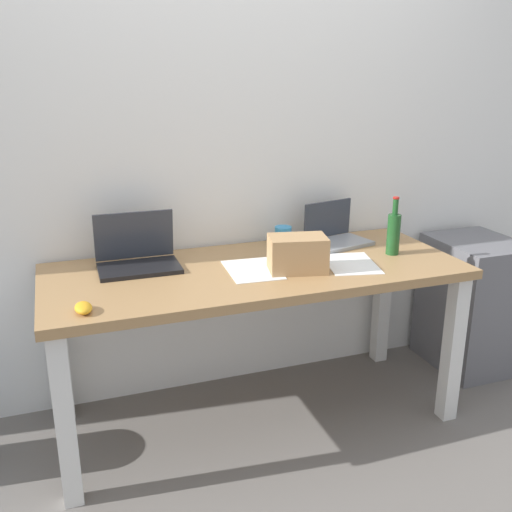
{
  "coord_description": "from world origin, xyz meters",
  "views": [
    {
      "loc": [
        -0.79,
        -2.21,
        1.55
      ],
      "look_at": [
        0.0,
        0.0,
        0.79
      ],
      "focal_mm": 40.61,
      "sensor_mm": 36.0,
      "label": 1
    }
  ],
  "objects_px": {
    "computer_mouse": "(83,308)",
    "coffee_mug": "(283,236)",
    "beer_bottle": "(394,232)",
    "laptop_right": "(336,235)",
    "cardboard_box": "(298,254)",
    "desk": "(256,288)",
    "filing_cabinet": "(472,303)",
    "laptop_left": "(137,256)"
  },
  "relations": [
    {
      "from": "filing_cabinet",
      "to": "laptop_left",
      "type": "bearing_deg",
      "value": 178.1
    },
    {
      "from": "laptop_right",
      "to": "coffee_mug",
      "type": "bearing_deg",
      "value": 170.46
    },
    {
      "from": "computer_mouse",
      "to": "filing_cabinet",
      "type": "distance_m",
      "value": 2.07
    },
    {
      "from": "coffee_mug",
      "to": "computer_mouse",
      "type": "bearing_deg",
      "value": -152.19
    },
    {
      "from": "desk",
      "to": "filing_cabinet",
      "type": "bearing_deg",
      "value": 4.84
    },
    {
      "from": "desk",
      "to": "beer_bottle",
      "type": "distance_m",
      "value": 0.68
    },
    {
      "from": "coffee_mug",
      "to": "filing_cabinet",
      "type": "height_order",
      "value": "coffee_mug"
    },
    {
      "from": "laptop_right",
      "to": "coffee_mug",
      "type": "height_order",
      "value": "laptop_right"
    },
    {
      "from": "beer_bottle",
      "to": "computer_mouse",
      "type": "height_order",
      "value": "beer_bottle"
    },
    {
      "from": "desk",
      "to": "computer_mouse",
      "type": "xyz_separation_m",
      "value": [
        -0.73,
        -0.25,
        0.11
      ]
    },
    {
      "from": "beer_bottle",
      "to": "filing_cabinet",
      "type": "height_order",
      "value": "beer_bottle"
    },
    {
      "from": "beer_bottle",
      "to": "desk",
      "type": "bearing_deg",
      "value": 176.91
    },
    {
      "from": "computer_mouse",
      "to": "cardboard_box",
      "type": "bearing_deg",
      "value": 7.38
    },
    {
      "from": "laptop_left",
      "to": "laptop_right",
      "type": "xyz_separation_m",
      "value": [
        0.96,
        0.04,
        -0.01
      ]
    },
    {
      "from": "coffee_mug",
      "to": "filing_cabinet",
      "type": "distance_m",
      "value": 1.14
    },
    {
      "from": "laptop_left",
      "to": "cardboard_box",
      "type": "relative_size",
      "value": 1.43
    },
    {
      "from": "desk",
      "to": "filing_cabinet",
      "type": "distance_m",
      "value": 1.31
    },
    {
      "from": "computer_mouse",
      "to": "filing_cabinet",
      "type": "xyz_separation_m",
      "value": [
        2.0,
        0.36,
        -0.4
      ]
    },
    {
      "from": "desk",
      "to": "beer_bottle",
      "type": "height_order",
      "value": "beer_bottle"
    },
    {
      "from": "desk",
      "to": "coffee_mug",
      "type": "bearing_deg",
      "value": 47.92
    },
    {
      "from": "cardboard_box",
      "to": "filing_cabinet",
      "type": "xyz_separation_m",
      "value": [
        1.12,
        0.21,
        -0.46
      ]
    },
    {
      "from": "computer_mouse",
      "to": "cardboard_box",
      "type": "xyz_separation_m",
      "value": [
        0.88,
        0.15,
        0.06
      ]
    },
    {
      "from": "laptop_left",
      "to": "computer_mouse",
      "type": "relative_size",
      "value": 3.41
    },
    {
      "from": "computer_mouse",
      "to": "coffee_mug",
      "type": "bearing_deg",
      "value": 25.45
    },
    {
      "from": "desk",
      "to": "cardboard_box",
      "type": "relative_size",
      "value": 7.51
    },
    {
      "from": "desk",
      "to": "filing_cabinet",
      "type": "relative_size",
      "value": 2.55
    },
    {
      "from": "laptop_right",
      "to": "computer_mouse",
      "type": "relative_size",
      "value": 3.19
    },
    {
      "from": "cardboard_box",
      "to": "coffee_mug",
      "type": "xyz_separation_m",
      "value": [
        0.08,
        0.35,
        -0.03
      ]
    },
    {
      "from": "desk",
      "to": "cardboard_box",
      "type": "distance_m",
      "value": 0.25
    },
    {
      "from": "desk",
      "to": "computer_mouse",
      "type": "distance_m",
      "value": 0.78
    },
    {
      "from": "laptop_left",
      "to": "filing_cabinet",
      "type": "xyz_separation_m",
      "value": [
        1.75,
        -0.06,
        -0.44
      ]
    },
    {
      "from": "laptop_left",
      "to": "cardboard_box",
      "type": "height_order",
      "value": "laptop_left"
    },
    {
      "from": "beer_bottle",
      "to": "cardboard_box",
      "type": "bearing_deg",
      "value": -172.35
    },
    {
      "from": "laptop_left",
      "to": "cardboard_box",
      "type": "xyz_separation_m",
      "value": [
        0.63,
        -0.27,
        0.02
      ]
    },
    {
      "from": "laptop_left",
      "to": "beer_bottle",
      "type": "relative_size",
      "value": 1.28
    },
    {
      "from": "beer_bottle",
      "to": "laptop_right",
      "type": "bearing_deg",
      "value": 124.38
    },
    {
      "from": "desk",
      "to": "filing_cabinet",
      "type": "xyz_separation_m",
      "value": [
        1.27,
        0.11,
        -0.29
      ]
    },
    {
      "from": "beer_bottle",
      "to": "coffee_mug",
      "type": "height_order",
      "value": "beer_bottle"
    },
    {
      "from": "laptop_left",
      "to": "filing_cabinet",
      "type": "relative_size",
      "value": 0.49
    },
    {
      "from": "computer_mouse",
      "to": "coffee_mug",
      "type": "distance_m",
      "value": 1.08
    },
    {
      "from": "cardboard_box",
      "to": "coffee_mug",
      "type": "distance_m",
      "value": 0.36
    },
    {
      "from": "laptop_right",
      "to": "cardboard_box",
      "type": "distance_m",
      "value": 0.46
    }
  ]
}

